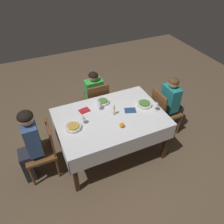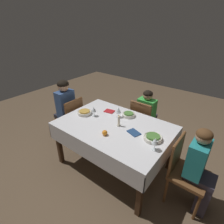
# 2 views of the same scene
# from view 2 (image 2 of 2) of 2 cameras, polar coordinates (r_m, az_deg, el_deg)

# --- Properties ---
(ground_plane) EXTENTS (8.00, 8.00, 0.00)m
(ground_plane) POSITION_cam_2_polar(r_m,az_deg,el_deg) (2.89, 0.61, -16.77)
(ground_plane) COLOR brown
(dining_table) EXTENTS (1.55, 1.06, 0.74)m
(dining_table) POSITION_cam_2_polar(r_m,az_deg,el_deg) (2.47, 0.69, -5.81)
(dining_table) COLOR silver
(dining_table) RESTS_ON ground_plane
(chair_east) EXTENTS (0.41, 0.41, 0.87)m
(chair_east) POSITION_cam_2_polar(r_m,az_deg,el_deg) (3.19, -13.25, -2.00)
(chair_east) COLOR brown
(chair_east) RESTS_ON ground_plane
(chair_west) EXTENTS (0.41, 0.41, 0.87)m
(chair_west) POSITION_cam_2_polar(r_m,az_deg,el_deg) (2.32, 22.47, -16.82)
(chair_west) COLOR brown
(chair_west) RESTS_ON ground_plane
(chair_south) EXTENTS (0.41, 0.41, 0.87)m
(chair_south) POSITION_cam_2_polar(r_m,az_deg,el_deg) (3.08, 10.00, -2.78)
(chair_south) COLOR brown
(chair_south) RESTS_ON ground_plane
(person_adult_denim) EXTENTS (0.34, 0.30, 1.16)m
(person_adult_denim) POSITION_cam_2_polar(r_m,az_deg,el_deg) (3.22, -15.30, 1.57)
(person_adult_denim) COLOR #282833
(person_adult_denim) RESTS_ON ground_plane
(person_child_teal) EXTENTS (0.33, 0.30, 1.08)m
(person_child_teal) POSITION_cam_2_polar(r_m,az_deg,el_deg) (2.24, 26.91, -16.16)
(person_child_teal) COLOR #383342
(person_child_teal) RESTS_ON ground_plane
(person_child_green) EXTENTS (0.30, 0.33, 1.01)m
(person_child_green) POSITION_cam_2_polar(r_m,az_deg,el_deg) (3.18, 11.51, -0.50)
(person_child_green) COLOR #383342
(person_child_green) RESTS_ON ground_plane
(bowl_east) EXTENTS (0.22, 0.22, 0.06)m
(bowl_east) POSITION_cam_2_polar(r_m,az_deg,el_deg) (2.73, -8.95, -0.11)
(bowl_east) COLOR silver
(bowl_east) RESTS_ON dining_table
(wine_glass_east) EXTENTS (0.07, 0.07, 0.15)m
(wine_glass_east) POSITION_cam_2_polar(r_m,az_deg,el_deg) (2.61, -6.00, 0.79)
(wine_glass_east) COLOR white
(wine_glass_east) RESTS_ON dining_table
(bowl_west) EXTENTS (0.23, 0.23, 0.06)m
(bowl_west) POSITION_cam_2_polar(r_m,az_deg,el_deg) (2.20, 13.22, -8.12)
(bowl_west) COLOR silver
(bowl_west) RESTS_ON dining_table
(wine_glass_west) EXTENTS (0.08, 0.08, 0.16)m
(wine_glass_west) POSITION_cam_2_polar(r_m,az_deg,el_deg) (1.99, 13.97, -9.30)
(wine_glass_west) COLOR white
(wine_glass_west) RESTS_ON dining_table
(bowl_south) EXTENTS (0.19, 0.19, 0.06)m
(bowl_south) POSITION_cam_2_polar(r_m,az_deg,el_deg) (2.64, 5.45, -0.81)
(bowl_south) COLOR silver
(bowl_south) RESTS_ON dining_table
(wine_glass_south) EXTENTS (0.08, 0.08, 0.16)m
(wine_glass_south) POSITION_cam_2_polar(r_m,az_deg,el_deg) (2.57, 2.05, 0.55)
(wine_glass_south) COLOR white
(wine_glass_south) RESTS_ON dining_table
(candle_centerpiece) EXTENTS (0.06, 0.06, 0.18)m
(candle_centerpiece) POSITION_cam_2_polar(r_m,az_deg,el_deg) (2.38, 2.25, -3.14)
(candle_centerpiece) COLOR beige
(candle_centerpiece) RESTS_ON dining_table
(orange_fruit) EXTENTS (0.07, 0.07, 0.07)m
(orange_fruit) POSITION_cam_2_polar(r_m,az_deg,el_deg) (2.21, -2.39, -6.79)
(orange_fruit) COLOR orange
(orange_fruit) RESTS_ON dining_table
(napkin_red_folded) EXTENTS (0.19, 0.16, 0.01)m
(napkin_red_folded) POSITION_cam_2_polar(r_m,az_deg,el_deg) (2.28, 7.16, -6.65)
(napkin_red_folded) COLOR navy
(napkin_red_folded) RESTS_ON dining_table
(napkin_spare_side) EXTENTS (0.17, 0.14, 0.01)m
(napkin_spare_side) POSITION_cam_2_polar(r_m,az_deg,el_deg) (2.77, -0.86, 0.28)
(napkin_spare_side) COLOR red
(napkin_spare_side) RESTS_ON dining_table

